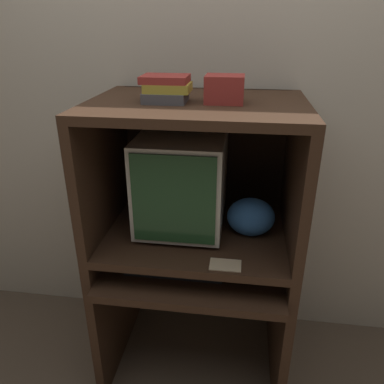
{
  "coord_description": "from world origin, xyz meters",
  "views": [
    {
      "loc": [
        0.19,
        -1.16,
        1.66
      ],
      "look_at": [
        -0.02,
        0.32,
        0.98
      ],
      "focal_mm": 35.0,
      "sensor_mm": 36.0,
      "label": 1
    }
  ],
  "objects": [
    {
      "name": "crt_monitor",
      "position": [
        -0.07,
        0.37,
        1.02
      ],
      "size": [
        0.37,
        0.46,
        0.43
      ],
      "color": "beige",
      "rests_on": "desk_monitor_shelf"
    },
    {
      "name": "paper_card",
      "position": [
        0.15,
        0.06,
        0.8
      ],
      "size": [
        0.12,
        0.08,
        0.0
      ],
      "color": "#CCB28C",
      "rests_on": "desk_monitor_shelf"
    },
    {
      "name": "desk_monitor_shelf",
      "position": [
        0.0,
        0.32,
        0.76
      ],
      "size": [
        0.87,
        0.64,
        0.13
      ],
      "color": "#382316",
      "rests_on": "desk_base"
    },
    {
      "name": "keyboard",
      "position": [
        -0.08,
        0.19,
        0.68
      ],
      "size": [
        0.42,
        0.16,
        0.03
      ],
      "color": "black",
      "rests_on": "desk_base"
    },
    {
      "name": "hutch_upper",
      "position": [
        0.0,
        0.35,
        1.18
      ],
      "size": [
        0.87,
        0.64,
        0.58
      ],
      "color": "#382316",
      "rests_on": "desk_monitor_shelf"
    },
    {
      "name": "book_stack",
      "position": [
        -0.12,
        0.28,
        1.43
      ],
      "size": [
        0.19,
        0.15,
        0.1
      ],
      "color": "#4C4C51",
      "rests_on": "hutch_upper"
    },
    {
      "name": "storage_box",
      "position": [
        0.11,
        0.3,
        1.43
      ],
      "size": [
        0.15,
        0.12,
        0.1
      ],
      "color": "maroon",
      "rests_on": "hutch_upper"
    },
    {
      "name": "snack_bag",
      "position": [
        0.24,
        0.31,
        0.88
      ],
      "size": [
        0.21,
        0.16,
        0.17
      ],
      "color": "#336BB7",
      "rests_on": "desk_monitor_shelf"
    },
    {
      "name": "wall_back",
      "position": [
        0.0,
        0.7,
        1.3
      ],
      "size": [
        6.0,
        0.06,
        2.6
      ],
      "color": "beige",
      "rests_on": "ground_plane"
    },
    {
      "name": "mouse",
      "position": [
        0.2,
        0.17,
        0.68
      ],
      "size": [
        0.07,
        0.05,
        0.03
      ],
      "color": "#28282B",
      "rests_on": "desk_base"
    },
    {
      "name": "desk_base",
      "position": [
        0.0,
        0.28,
        0.42
      ],
      "size": [
        0.87,
        0.69,
        0.66
      ],
      "color": "#382316",
      "rests_on": "ground_plane"
    }
  ]
}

